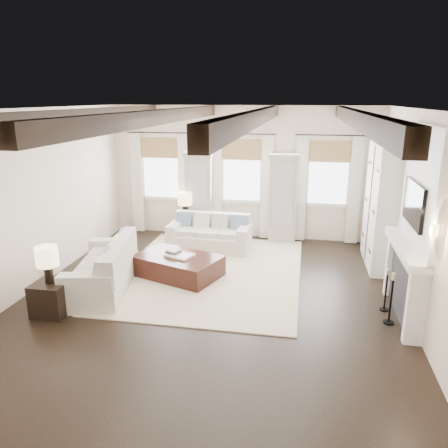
% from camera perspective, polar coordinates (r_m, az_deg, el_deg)
% --- Properties ---
extents(ground, '(7.50, 7.50, 0.00)m').
position_cam_1_polar(ground, '(7.66, -1.85, -9.90)').
color(ground, black).
rests_on(ground, ground).
extents(room_shell, '(6.54, 7.54, 3.22)m').
position_cam_1_polar(room_shell, '(7.79, 4.84, 5.19)').
color(room_shell, white).
rests_on(room_shell, ground).
extents(area_rug, '(3.54, 4.45, 0.02)m').
position_cam_1_polar(area_rug, '(8.80, -1.80, -6.25)').
color(area_rug, beige).
rests_on(area_rug, ground).
extents(sofa_back, '(1.88, 0.90, 0.80)m').
position_cam_1_polar(sofa_back, '(10.07, -1.84, -1.46)').
color(sofa_back, silver).
rests_on(sofa_back, ground).
extents(sofa_left, '(1.32, 2.22, 0.89)m').
position_cam_1_polar(sofa_left, '(8.23, -15.26, -5.85)').
color(sofa_left, silver).
rests_on(sofa_left, ground).
extents(ottoman, '(1.84, 1.48, 0.42)m').
position_cam_1_polar(ottoman, '(8.59, -6.06, -5.48)').
color(ottoman, black).
rests_on(ottoman, ground).
extents(tray, '(0.60, 0.53, 0.04)m').
position_cam_1_polar(tray, '(8.49, -5.83, -4.09)').
color(tray, white).
rests_on(tray, ottoman).
extents(book_lower, '(0.31, 0.28, 0.04)m').
position_cam_1_polar(book_lower, '(8.58, -6.61, -3.60)').
color(book_lower, '#262628').
rests_on(book_lower, tray).
extents(book_upper, '(0.26, 0.24, 0.03)m').
position_cam_1_polar(book_upper, '(8.54, -6.76, -3.46)').
color(book_upper, beige).
rests_on(book_upper, book_lower).
extents(side_table_front, '(0.54, 0.54, 0.54)m').
position_cam_1_polar(side_table_front, '(7.63, -21.58, -8.99)').
color(side_table_front, black).
rests_on(side_table_front, ground).
extents(lamp_front, '(0.35, 0.35, 0.60)m').
position_cam_1_polar(lamp_front, '(7.38, -22.12, -4.20)').
color(lamp_front, black).
rests_on(lamp_front, side_table_front).
extents(side_table_back, '(0.38, 0.38, 0.57)m').
position_cam_1_polar(side_table_back, '(10.82, -5.04, -0.43)').
color(side_table_back, black).
rests_on(side_table_back, ground).
extents(lamp_back, '(0.34, 0.34, 0.59)m').
position_cam_1_polar(lamp_back, '(10.64, -5.13, 3.13)').
color(lamp_back, black).
rests_on(lamp_back, side_table_back).
extents(candlestick_near, '(0.17, 0.17, 0.83)m').
position_cam_1_polar(candlestick_near, '(7.26, 20.94, -9.58)').
color(candlestick_near, black).
rests_on(candlestick_near, ground).
extents(candlestick_far, '(0.15, 0.15, 0.72)m').
position_cam_1_polar(candlestick_far, '(7.67, 20.36, -8.48)').
color(candlestick_far, black).
rests_on(candlestick_far, ground).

